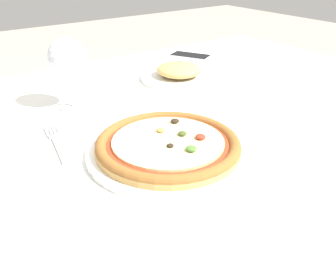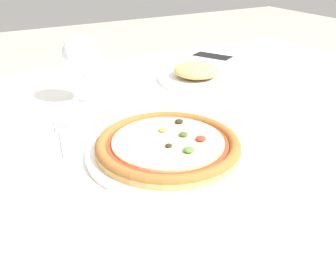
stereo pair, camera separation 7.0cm
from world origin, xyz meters
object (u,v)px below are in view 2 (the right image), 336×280
fork (63,137)px  cell_phone (212,57)px  pizza_plate (168,146)px  dining_table (210,136)px  side_plate (196,74)px  wine_glass_far_left (82,56)px

fork → cell_phone: (0.62, 0.34, 0.00)m
pizza_plate → cell_phone: (0.46, 0.50, -0.01)m
dining_table → side_plate: side_plate is taller
pizza_plate → fork: pizza_plate is taller
side_plate → fork: bearing=-158.6°
wine_glass_far_left → side_plate: wine_glass_far_left is taller
wine_glass_far_left → pizza_plate: bearing=-80.9°
side_plate → wine_glass_far_left: bearing=-177.2°
wine_glass_far_left → fork: bearing=-123.3°
pizza_plate → dining_table: bearing=35.5°
fork → pizza_plate: bearing=-46.8°
cell_phone → side_plate: side_plate is taller
dining_table → pizza_plate: size_ratio=4.37×
wine_glass_far_left → cell_phone: (0.52, 0.18, -0.11)m
side_plate → dining_table: bearing=-113.2°
fork → wine_glass_far_left: 0.22m
pizza_plate → fork: bearing=133.2°
fork → side_plate: 0.48m
fork → side_plate: side_plate is taller
dining_table → wine_glass_far_left: 0.37m
dining_table → pizza_plate: pizza_plate is taller
pizza_plate → fork: 0.23m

